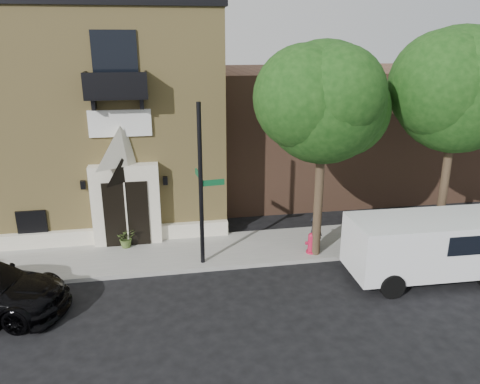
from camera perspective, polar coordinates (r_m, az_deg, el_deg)
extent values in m
plane|color=black|center=(16.88, -10.28, -10.06)|extent=(120.00, 120.00, 0.00)
cube|color=gray|center=(18.19, -7.15, -7.44)|extent=(42.00, 3.00, 0.15)
cube|color=tan|center=(23.38, -18.50, 8.96)|extent=(12.00, 10.00, 9.00)
cube|color=black|center=(23.16, -19.73, 20.35)|extent=(12.20, 10.20, 0.30)
cube|color=white|center=(19.57, -19.26, -5.26)|extent=(12.00, 0.30, 0.60)
cube|color=white|center=(18.74, -13.69, -1.49)|extent=(2.60, 0.55, 3.20)
pyramid|color=white|center=(18.10, -14.25, 5.52)|extent=(2.60, 0.55, 1.50)
cube|color=black|center=(18.57, -13.67, -2.66)|extent=(1.70, 0.06, 2.60)
cube|color=white|center=(18.53, -13.68, -2.71)|extent=(0.06, 0.04, 2.60)
cube|color=white|center=(18.13, -14.42, 8.12)|extent=(2.30, 0.10, 1.00)
cube|color=black|center=(17.60, -14.76, 11.10)|extent=(2.20, 0.90, 0.10)
cube|color=black|center=(17.13, -14.98, 12.41)|extent=(2.20, 0.06, 0.90)
cube|color=black|center=(17.67, -18.34, 12.28)|extent=(0.06, 0.90, 0.90)
cube|color=black|center=(17.51, -11.37, 12.78)|extent=(0.06, 0.90, 0.90)
cube|color=black|center=(17.92, -14.98, 15.06)|extent=(1.60, 0.08, 2.20)
cube|color=black|center=(19.72, -24.03, -3.48)|extent=(1.10, 0.10, 1.00)
cube|color=#F86A02|center=(19.74, -24.01, -3.44)|extent=(0.85, 0.06, 0.75)
cube|color=black|center=(18.78, -18.59, 0.83)|extent=(0.18, 0.18, 0.32)
cube|color=black|center=(18.55, -9.10, 1.37)|extent=(0.18, 0.18, 0.32)
cube|color=brown|center=(26.99, 15.74, 7.56)|extent=(18.00, 8.00, 6.40)
cylinder|color=#38281C|center=(17.31, 9.52, -1.12)|extent=(0.32, 0.32, 4.20)
sphere|color=#13380F|center=(16.48, 10.18, 10.66)|extent=(4.20, 4.20, 4.20)
sphere|color=#13380F|center=(17.08, 12.33, 9.78)|extent=(3.36, 3.36, 3.36)
sphere|color=#13380F|center=(16.04, 8.07, 11.28)|extent=(3.57, 3.57, 3.57)
sphere|color=#13380F|center=(15.85, 11.83, 11.73)|extent=(3.15, 3.15, 3.15)
cylinder|color=#38281C|center=(19.49, 23.54, 0.14)|extent=(0.32, 0.32, 4.42)
sphere|color=#13380F|center=(18.76, 25.02, 11.19)|extent=(4.50, 4.50, 4.50)
sphere|color=#13380F|center=(19.49, 26.37, 10.32)|extent=(3.60, 3.60, 3.60)
sphere|color=#13380F|center=(18.18, 23.62, 11.83)|extent=(3.82, 3.82, 3.83)
sphere|color=#13380F|center=(18.27, 26.97, 12.05)|extent=(3.38, 3.38, 3.38)
cube|color=white|center=(17.17, 22.01, -5.87)|extent=(5.45, 2.29, 1.84)
cube|color=black|center=(16.65, 26.60, -5.84)|extent=(1.73, 0.08, 0.65)
cylinder|color=black|center=(15.95, 18.02, -10.83)|extent=(0.83, 0.29, 0.82)
cylinder|color=black|center=(17.58, 15.09, -7.70)|extent=(0.83, 0.29, 0.82)
cylinder|color=black|center=(19.19, 24.66, -6.56)|extent=(0.83, 0.29, 0.82)
cylinder|color=black|center=(16.20, -4.81, 0.69)|extent=(0.15, 0.15, 5.79)
cube|color=#0E502A|center=(16.26, -3.32, 1.14)|extent=(0.82, 0.13, 0.21)
cube|color=#0E502A|center=(16.51, -5.15, 2.24)|extent=(0.13, 0.82, 0.21)
cylinder|color=#AD1636|center=(18.12, 8.64, -7.20)|extent=(0.37, 0.37, 0.08)
cylinder|color=#AD1636|center=(17.99, 8.69, -6.26)|extent=(0.27, 0.27, 0.57)
sphere|color=#AD1636|center=(17.86, 8.74, -5.34)|extent=(0.27, 0.27, 0.27)
cylinder|color=#AD1636|center=(17.97, 8.69, -6.13)|extent=(0.47, 0.12, 0.12)
cube|color=#0F3A19|center=(19.46, 17.81, -4.54)|extent=(1.79, 1.13, 1.04)
cube|color=black|center=(19.25, 17.97, -2.99)|extent=(1.85, 1.18, 0.11)
imported|color=#4E672C|center=(18.77, -13.69, -5.42)|extent=(0.81, 0.73, 0.79)
imported|color=black|center=(18.26, 9.24, -3.98)|extent=(0.81, 0.78, 1.86)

